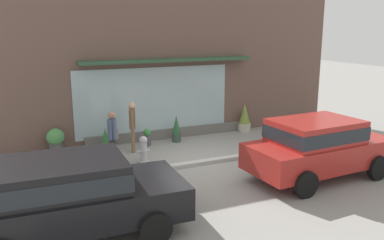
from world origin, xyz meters
The scene contains 13 objects.
ground_plane centered at (0.00, 0.00, 0.00)m, with size 60.00×60.00×0.00m, color gray.
curb_strip centered at (0.00, -0.20, 0.06)m, with size 14.00×0.24×0.12m, color #B2B2AD.
storefront centered at (-0.01, 3.19, 2.61)m, with size 14.00×0.81×5.33m.
fire_hydrant centered at (-1.68, 0.67, 0.42)m, with size 0.40×0.36×0.83m.
pedestrian_with_handbag centered at (-2.56, 0.82, 0.95)m, with size 0.41×0.57×1.65m.
pedestrian_passerby centered at (-1.66, 1.87, 0.98)m, with size 0.29×0.49×1.67m.
parked_car_black centered at (-4.31, -2.96, 0.89)m, with size 4.41×2.22×1.57m.
parked_car_red centered at (2.25, -2.45, 0.93)m, with size 4.19×2.13×1.63m.
potted_plant_trailing_edge centered at (-4.01, 2.66, 0.46)m, with size 0.57×0.57×0.85m.
potted_plant_window_center centered at (-2.45, 2.42, 0.37)m, with size 0.33×0.33×0.77m.
potted_plant_low_front centered at (3.13, 2.75, 0.53)m, with size 0.50×0.50×1.11m.
potted_plant_by_entrance centered at (-1.02, 2.33, 0.32)m, with size 0.26×0.26×0.61m.
potted_plant_near_hydrant centered at (0.09, 2.39, 0.46)m, with size 0.31×0.31×0.97m.
Camera 1 is at (-5.13, -10.63, 4.05)m, focal length 37.95 mm.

